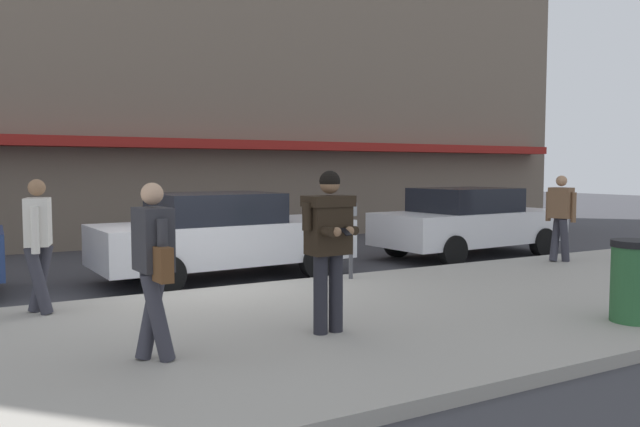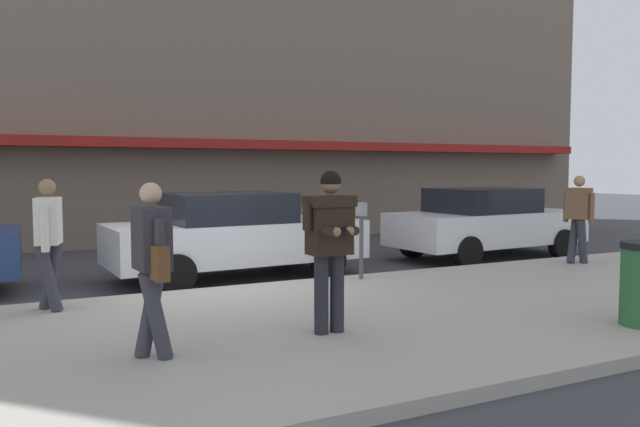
% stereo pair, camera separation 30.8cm
% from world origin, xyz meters
% --- Properties ---
extents(ground_plane, '(80.00, 80.00, 0.00)m').
position_xyz_m(ground_plane, '(0.00, 0.00, 0.00)').
color(ground_plane, '#3D3D42').
extents(sidewalk, '(32.00, 5.30, 0.14)m').
position_xyz_m(sidewalk, '(1.00, -2.85, 0.07)').
color(sidewalk, '#A8A399').
rests_on(sidewalk, ground).
extents(curb_paint_line, '(28.00, 0.12, 0.01)m').
position_xyz_m(curb_paint_line, '(1.00, 0.05, 0.00)').
color(curb_paint_line, silver).
rests_on(curb_paint_line, ground).
extents(storefront_facade, '(28.00, 4.70, 13.33)m').
position_xyz_m(storefront_facade, '(1.00, 8.49, 6.65)').
color(storefront_facade, '#756656').
rests_on(storefront_facade, ground).
extents(parked_sedan_mid, '(4.61, 2.14, 1.54)m').
position_xyz_m(parked_sedan_mid, '(0.74, 1.15, 0.79)').
color(parked_sedan_mid, silver).
rests_on(parked_sedan_mid, ground).
extents(parked_sedan_far, '(4.62, 2.17, 1.54)m').
position_xyz_m(parked_sedan_far, '(6.53, 1.16, 0.79)').
color(parked_sedan_far, silver).
rests_on(parked_sedan_far, ground).
extents(man_texting_on_phone, '(0.65, 0.59, 1.81)m').
position_xyz_m(man_texting_on_phone, '(0.29, -3.40, 1.25)').
color(man_texting_on_phone, '#23232B').
rests_on(man_texting_on_phone, sidewalk).
extents(pedestrian_in_light_coat, '(0.39, 0.59, 1.70)m').
position_xyz_m(pedestrian_in_light_coat, '(-2.42, -0.80, 1.11)').
color(pedestrian_in_light_coat, '#33333D').
rests_on(pedestrian_in_light_coat, sidewalk).
extents(pedestrian_with_bag, '(0.36, 0.72, 1.70)m').
position_xyz_m(pedestrian_with_bag, '(-1.65, -3.48, 1.11)').
color(pedestrian_with_bag, '#33333D').
rests_on(pedestrian_with_bag, sidewalk).
extents(pedestrian_dark_coat, '(0.41, 0.58, 1.70)m').
position_xyz_m(pedestrian_dark_coat, '(6.94, -0.97, 1.11)').
color(pedestrian_dark_coat, '#33333D').
rests_on(pedestrian_dark_coat, sidewalk).
extents(parking_meter, '(0.12, 0.18, 1.27)m').
position_xyz_m(parking_meter, '(2.33, -0.60, 0.97)').
color(parking_meter, '#4C4C51').
rests_on(parking_meter, sidewalk).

